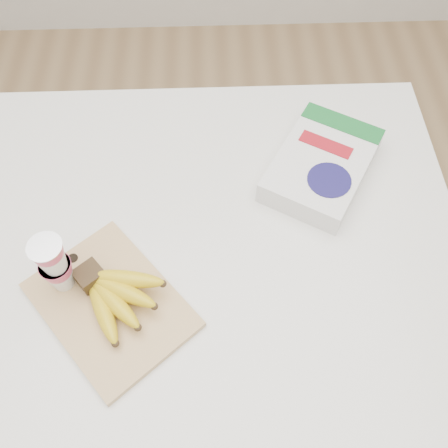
% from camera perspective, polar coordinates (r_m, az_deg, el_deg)
% --- Properties ---
extents(room, '(4.00, 4.00, 4.00)m').
position_cam_1_polar(room, '(0.72, -13.19, 14.69)').
color(room, tan).
rests_on(room, ground).
extents(table, '(1.28, 0.85, 0.96)m').
position_cam_1_polar(table, '(1.45, -6.41, -11.31)').
color(table, white).
rests_on(table, ground).
extents(cutting_board, '(0.35, 0.36, 0.01)m').
position_cam_1_polar(cutting_board, '(0.95, -12.82, -9.00)').
color(cutting_board, tan).
rests_on(cutting_board, table).
extents(bananas, '(0.18, 0.17, 0.06)m').
position_cam_1_polar(bananas, '(0.92, -12.47, -7.78)').
color(bananas, '#382816').
rests_on(bananas, cutting_board).
extents(yogurt_stack, '(0.06, 0.06, 0.14)m').
position_cam_1_polar(yogurt_stack, '(0.92, -18.84, -4.34)').
color(yogurt_stack, white).
rests_on(yogurt_stack, cutting_board).
extents(cereal_box, '(0.29, 0.32, 0.06)m').
position_cam_1_polar(cereal_box, '(1.09, 11.11, 6.62)').
color(cereal_box, white).
rests_on(cereal_box, table).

